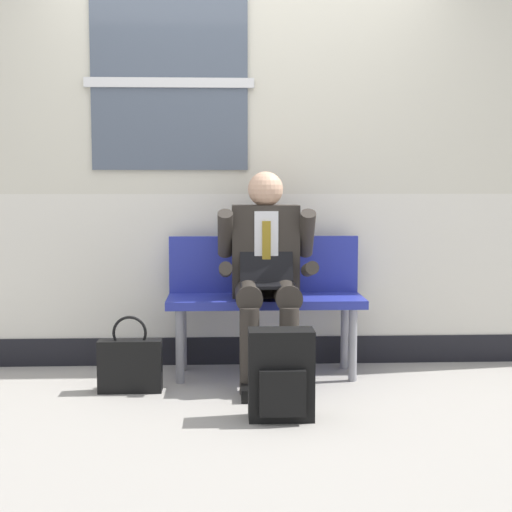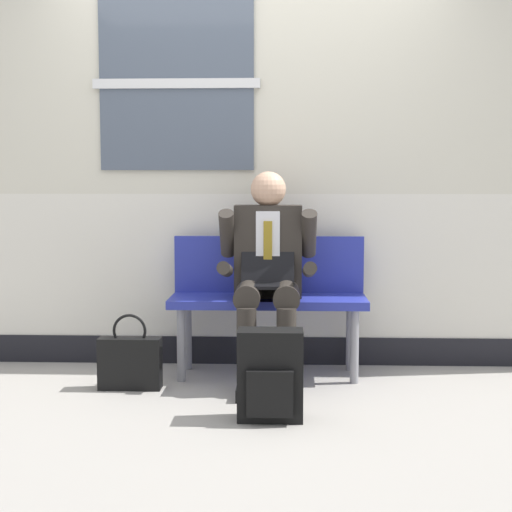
% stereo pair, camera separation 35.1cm
% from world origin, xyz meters
% --- Properties ---
extents(ground_plane, '(18.00, 18.00, 0.00)m').
position_xyz_m(ground_plane, '(0.00, 0.00, 0.00)').
color(ground_plane, '#9E9991').
extents(station_wall, '(5.41, 0.16, 2.90)m').
position_xyz_m(station_wall, '(-0.01, 0.59, 1.44)').
color(station_wall, beige).
rests_on(station_wall, ground).
extents(bench_with_person, '(1.18, 0.42, 0.84)m').
position_xyz_m(bench_with_person, '(0.13, 0.30, 0.51)').
color(bench_with_person, '#28339E').
rests_on(bench_with_person, ground).
extents(person_seated, '(0.57, 0.70, 1.23)m').
position_xyz_m(person_seated, '(0.13, 0.11, 0.66)').
color(person_seated, '#2D2823').
rests_on(person_seated, ground).
extents(backpack, '(0.32, 0.21, 0.45)m').
position_xyz_m(backpack, '(0.16, -0.62, 0.22)').
color(backpack, black).
rests_on(backpack, ground).
extents(handbag, '(0.35, 0.11, 0.43)m').
position_xyz_m(handbag, '(-0.65, -0.09, 0.16)').
color(handbag, black).
rests_on(handbag, ground).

